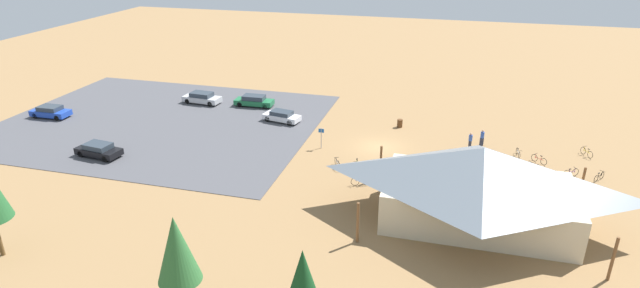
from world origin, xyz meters
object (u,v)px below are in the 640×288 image
object	(u,v)px
trash_bin	(400,123)
lot_sign	(321,135)
bicycle_red_front_row	(388,166)
bicycle_white_near_porch	(518,153)
pine_mideast	(177,250)
bicycle_teal_yard_center	(530,168)
bicycle_silver_yard_right	(338,164)
car_silver_by_curb	(202,98)
bicycle_purple_near_sign	(571,173)
bicycle_black_lone_west	(599,177)
bicycle_red_trailside	(539,159)
bike_pavilion	(480,181)
bicycle_yellow_lone_east	(587,152)
car_black_second_row	(99,150)
car_blue_front_row	(50,112)
visitor_by_pavilion	(470,140)
car_white_end_stall	(282,116)
car_green_mid_lot	(254,101)
bicycle_orange_back_row	(381,174)
bicycle_green_by_bin	(357,164)
visitor_near_lot	(482,137)
bicycle_blue_edge_south	(361,181)

from	to	relation	value
trash_bin	lot_sign	distance (m)	10.61
bicycle_red_front_row	bicycle_white_near_porch	bearing A→B (deg)	-152.20
pine_mideast	bicycle_teal_yard_center	bearing A→B (deg)	-129.87
pine_mideast	bicycle_red_front_row	world-z (taller)	pine_mideast
pine_mideast	bicycle_silver_yard_right	distance (m)	22.27
car_silver_by_curb	lot_sign	bearing A→B (deg)	151.92
lot_sign	bicycle_purple_near_sign	size ratio (longest dim) A/B	1.51
bicycle_black_lone_west	bicycle_silver_yard_right	size ratio (longest dim) A/B	0.85
bicycle_red_trailside	bicycle_purple_near_sign	size ratio (longest dim) A/B	0.89
lot_sign	bicycle_black_lone_west	bearing A→B (deg)	178.92
bike_pavilion	bicycle_yellow_lone_east	xyz separation A→B (m)	(-10.55, -15.29, -3.04)
bicycle_silver_yard_right	bicycle_red_front_row	size ratio (longest dim) A/B	1.00
pine_mideast	bicycle_white_near_porch	bearing A→B (deg)	-125.38
bicycle_teal_yard_center	trash_bin	bearing A→B (deg)	-32.41
car_black_second_row	bicycle_black_lone_west	bearing A→B (deg)	-171.08
car_blue_front_row	visitor_by_pavilion	bearing A→B (deg)	-175.91
bicycle_red_trailside	bicycle_black_lone_west	distance (m)	5.32
bicycle_silver_yard_right	car_blue_front_row	distance (m)	35.84
trash_bin	car_blue_front_row	xyz separation A→B (m)	(39.86, 7.61, 0.28)
pine_mideast	car_white_end_stall	world-z (taller)	pine_mideast
bicycle_red_trailside	bicycle_silver_yard_right	xyz separation A→B (m)	(18.19, 5.99, 0.02)
bicycle_teal_yard_center	bicycle_red_front_row	size ratio (longest dim) A/B	0.96
car_green_mid_lot	pine_mideast	bearing A→B (deg)	105.86
bicycle_orange_back_row	bicycle_teal_yard_center	xyz separation A→B (m)	(-12.96, -4.76, -0.01)
bicycle_silver_yard_right	bike_pavilion	bearing A→B (deg)	152.65
car_silver_by_curb	car_green_mid_lot	xyz separation A→B (m)	(-6.79, -0.65, -0.01)
bike_pavilion	bicycle_purple_near_sign	world-z (taller)	bike_pavilion
bicycle_red_front_row	trash_bin	bearing A→B (deg)	-88.32
bike_pavilion	bicycle_white_near_porch	bearing A→B (deg)	-106.97
bike_pavilion	bicycle_green_by_bin	xyz separation A→B (m)	(10.61, -6.85, -3.05)
car_white_end_stall	car_silver_by_curb	bearing A→B (deg)	-16.91
trash_bin	bicycle_white_near_porch	world-z (taller)	trash_bin
bicycle_white_near_porch	car_black_second_row	size ratio (longest dim) A/B	0.37
car_white_end_stall	visitor_by_pavilion	size ratio (longest dim) A/B	2.59
bike_pavilion	bicycle_green_by_bin	size ratio (longest dim) A/B	9.34
bicycle_red_front_row	car_green_mid_lot	xyz separation A→B (m)	(18.70, -13.52, 0.38)
car_blue_front_row	bicycle_purple_near_sign	bearing A→B (deg)	179.28
bicycle_black_lone_west	car_white_end_stall	size ratio (longest dim) A/B	0.30
bicycle_black_lone_west	bicycle_red_front_row	size ratio (longest dim) A/B	0.85
bicycle_teal_yard_center	car_silver_by_curb	bearing A→B (deg)	-14.65
bicycle_green_by_bin	visitor_near_lot	world-z (taller)	visitor_near_lot
bicycle_purple_near_sign	bicycle_red_front_row	world-z (taller)	bicycle_purple_near_sign
bicycle_purple_near_sign	visitor_by_pavilion	xyz separation A→B (m)	(8.77, -4.09, 0.52)
trash_bin	bicycle_green_by_bin	size ratio (longest dim) A/B	0.50
bicycle_red_front_row	visitor_by_pavilion	xyz separation A→B (m)	(-7.23, -6.90, 0.56)
bicycle_purple_near_sign	car_black_second_row	distance (m)	44.21
bicycle_blue_edge_south	bicycle_purple_near_sign	distance (m)	19.01
bicycle_teal_yard_center	bicycle_black_lone_west	bearing A→B (deg)	177.47
bicycle_silver_yard_right	visitor_by_pavilion	distance (m)	14.16
bicycle_orange_back_row	car_silver_by_curb	size ratio (longest dim) A/B	0.26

